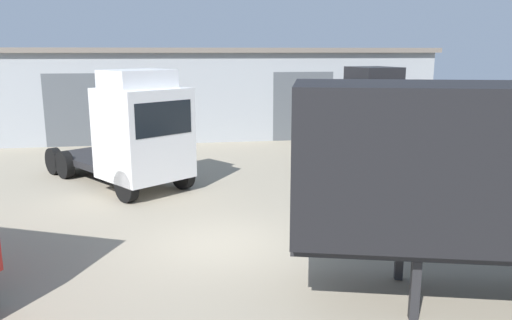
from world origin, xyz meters
The scene contains 5 objects.
ground_plane centered at (0.00, 0.00, 0.00)m, with size 60.00×60.00×0.00m, color gray.
warehouse_building centered at (0.00, 17.32, 2.42)m, with size 26.43×7.15×4.83m.
tractor_unit_white centered at (-2.26, 5.50, 1.92)m, with size 5.77×6.56×4.07m.
tractor_unit_black centered at (7.63, 8.39, 1.88)m, with size 7.05×3.45×4.02m.
traffic_cone centered at (4.36, 3.24, 0.25)m, with size 0.40×0.40×0.55m.
Camera 1 is at (-0.83, -11.59, 4.67)m, focal length 35.00 mm.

